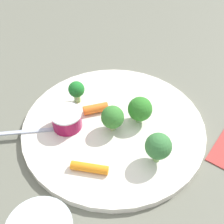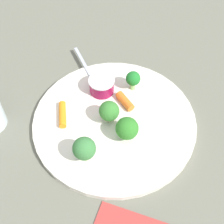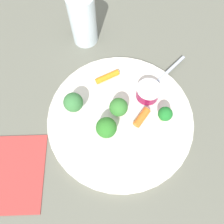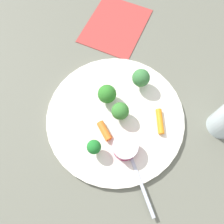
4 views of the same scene
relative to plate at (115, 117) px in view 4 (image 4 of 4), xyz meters
The scene contains 11 objects.
ground_plane 0.01m from the plate, ahead, with size 2.40×2.40×0.00m, color #636457.
plate is the anchor object (origin of this frame).
sauce_cup 0.08m from the plate, 120.88° to the right, with size 0.05×0.05×0.03m.
broccoli_floret_0 0.10m from the plate, ahead, with size 0.04×0.04×0.05m.
broccoli_floret_1 0.04m from the plate, 44.20° to the right, with size 0.04×0.04×0.05m.
broccoli_floret_2 0.06m from the plate, 69.17° to the left, with size 0.04×0.04×0.05m.
broccoli_floret_3 0.09m from the plate, 164.61° to the right, with size 0.03×0.03×0.04m.
carrot_stick_0 0.10m from the plate, 54.18° to the right, with size 0.01×0.01×0.06m, color orange.
carrot_stick_1 0.05m from the plate, 167.37° to the right, with size 0.02×0.02×0.04m, color orange.
fork 0.13m from the plate, 116.10° to the right, with size 0.08×0.15×0.00m.
napkin 0.27m from the plate, 44.36° to the left, with size 0.19×0.15×0.00m, color #A93834.
Camera 4 is at (-0.13, -0.12, 0.47)m, focal length 34.84 mm.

